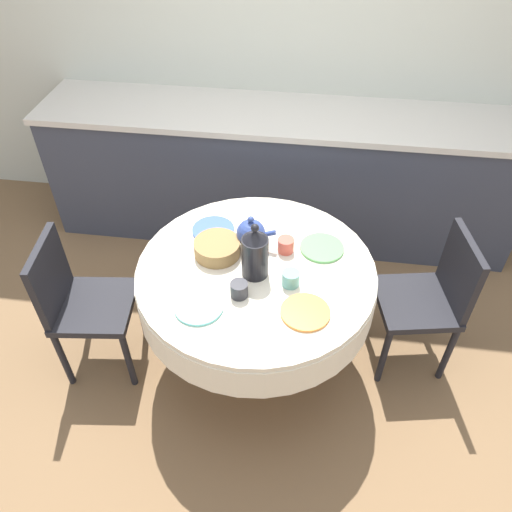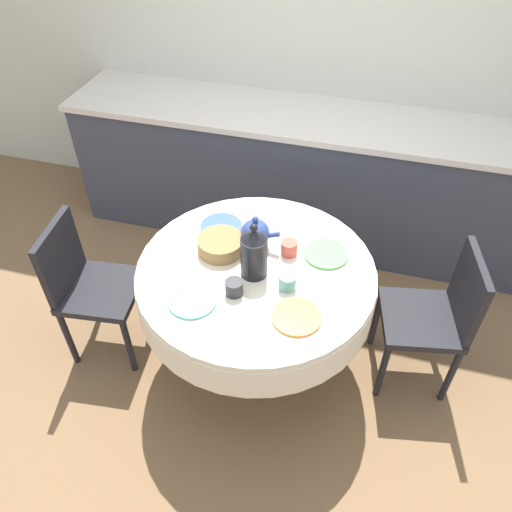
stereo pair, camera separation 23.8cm
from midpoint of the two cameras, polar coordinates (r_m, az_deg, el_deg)
name	(u,v)px [view 2 (the right image)]	position (r m, az deg, el deg)	size (l,w,h in m)	color
ground_plane	(256,359)	(3.00, 2.32, -11.76)	(12.00, 12.00, 0.00)	brown
wall_back	(323,40)	(3.52, 9.73, 23.14)	(7.00, 0.05, 2.60)	beige
kitchen_counter	(304,177)	(3.58, 7.41, 8.90)	(3.24, 0.64, 0.94)	#383D4C
dining_table	(256,286)	(2.53, 2.70, -3.59)	(1.19, 1.19, 0.74)	olive
chair_left	(437,313)	(2.77, 22.32, -6.22)	(0.47, 0.47, 0.86)	black
chair_right	(88,283)	(2.83, -16.45, -3.07)	(0.44, 0.44, 0.86)	black
plate_near_left	(192,300)	(2.28, -4.32, -5.24)	(0.22, 0.22, 0.01)	#60BCB7
cup_near_left	(234,288)	(2.29, 0.45, -3.78)	(0.08, 0.08, 0.08)	#28282D
plate_near_right	(296,317)	(2.23, 7.71, -7.06)	(0.22, 0.22, 0.01)	orange
cup_near_right	(287,282)	(2.33, 6.54, -3.09)	(0.08, 0.08, 0.08)	#5BA39E
plate_far_left	(221,226)	(2.67, -1.45, 3.29)	(0.22, 0.22, 0.01)	#3856AD
cup_far_left	(227,244)	(2.51, -0.58, 1.22)	(0.08, 0.08, 0.08)	#DBB766
plate_far_right	(326,254)	(2.54, 10.67, 0.10)	(0.22, 0.22, 0.01)	#5BA85B
cup_far_right	(289,248)	(2.50, 6.53, 0.80)	(0.08, 0.08, 0.08)	#CC4C3D
coffee_carafe	(254,253)	(2.32, 2.76, 0.18)	(0.13, 0.13, 0.30)	black
teapot	(256,233)	(2.50, 2.68, 2.49)	(0.20, 0.15, 0.19)	#33478E
bread_basket	(221,245)	(2.51, -1.36, 1.18)	(0.23, 0.23, 0.08)	olive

